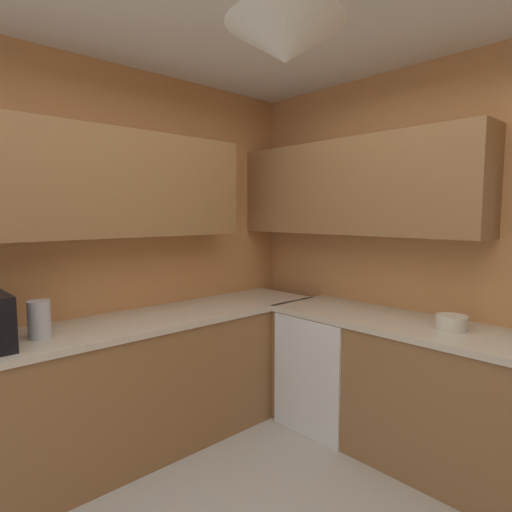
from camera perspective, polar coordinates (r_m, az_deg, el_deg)
name	(u,v)px	position (r m, az deg, el deg)	size (l,w,h in m)	color
room_shell	(300,183)	(2.18, 5.88, 9.77)	(3.70, 3.58, 2.70)	#C6844C
counter_run_left	(119,390)	(3.05, -17.94, -16.78)	(0.65, 3.19, 0.90)	olive
counter_run_back	(473,409)	(2.96, 27.17, -17.84)	(2.79, 0.65, 0.90)	olive
dishwasher	(330,368)	(3.40, 9.91, -14.62)	(0.60, 0.60, 0.86)	white
kettle	(39,319)	(2.72, -27.09, -7.59)	(0.12, 0.12, 0.21)	#B7B7BC
bowl	(451,323)	(2.86, 24.76, -8.12)	(0.18, 0.18, 0.09)	beige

